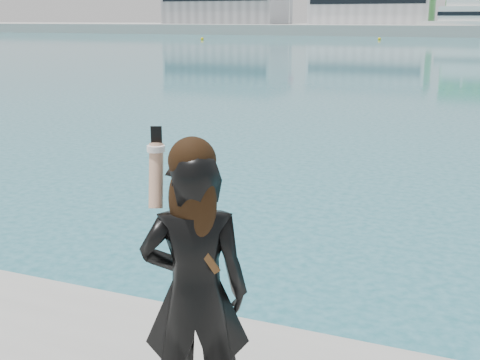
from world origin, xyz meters
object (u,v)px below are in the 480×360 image
object	(u,v)px
buoy_extra	(379,40)
woman	(195,286)
motor_yacht	(477,21)
buoy_far	(202,40)

from	to	relation	value
buoy_extra	woman	xyz separation A→B (m)	(14.65, -92.99, 1.74)
motor_yacht	buoy_extra	world-z (taller)	motor_yacht
motor_yacht	woman	world-z (taller)	motor_yacht
motor_yacht	buoy_extra	size ratio (longest dim) A/B	42.32
motor_yacht	woman	distance (m)	113.39
buoy_far	buoy_extra	world-z (taller)	same
motor_yacht	buoy_extra	xyz separation A→B (m)	(-13.33, -20.39, -2.70)
buoy_far	buoy_extra	distance (m)	27.30
buoy_far	buoy_extra	bearing A→B (deg)	21.72
motor_yacht	buoy_extra	bearing A→B (deg)	-116.16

